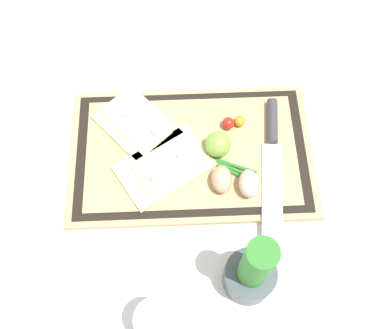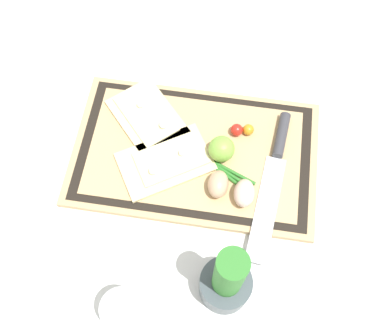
{
  "view_description": "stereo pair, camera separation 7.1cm",
  "coord_description": "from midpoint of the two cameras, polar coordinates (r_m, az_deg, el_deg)",
  "views": [
    {
      "loc": [
        0.01,
        0.41,
        0.84
      ],
      "look_at": [
        0.0,
        0.04,
        0.03
      ],
      "focal_mm": 42.0,
      "sensor_mm": 36.0,
      "label": 1
    },
    {
      "loc": [
        -0.06,
        0.41,
        0.84
      ],
      "look_at": [
        0.0,
        0.04,
        0.03
      ],
      "focal_mm": 42.0,
      "sensor_mm": 36.0,
      "label": 2
    }
  ],
  "objects": [
    {
      "name": "ground_plane",
      "position": [
        0.93,
        -2.26,
        1.03
      ],
      "size": [
        6.0,
        6.0,
        0.0
      ],
      "primitive_type": "plane",
      "color": "silver"
    },
    {
      "name": "herb_pot",
      "position": [
        0.78,
        4.97,
        -13.73
      ],
      "size": [
        0.09,
        0.09,
        0.21
      ],
      "color": "#3D474C",
      "rests_on": "ground_plane"
    },
    {
      "name": "cherry_tomato_yellow",
      "position": [
        0.94,
        3.9,
        5.34
      ],
      "size": [
        0.02,
        0.02,
        0.02
      ],
      "primitive_type": "sphere",
      "color": "orange",
      "rests_on": "cutting_board"
    },
    {
      "name": "pizza_slice_near",
      "position": [
        0.95,
        -8.87,
        4.61
      ],
      "size": [
        0.21,
        0.21,
        0.02
      ],
      "color": "beige",
      "rests_on": "cutting_board"
    },
    {
      "name": "egg_pink",
      "position": [
        0.87,
        4.91,
        -2.63
      ],
      "size": [
        0.04,
        0.06,
        0.04
      ],
      "primitive_type": "ellipsoid",
      "color": "beige",
      "rests_on": "cutting_board"
    },
    {
      "name": "cutting_board",
      "position": [
        0.92,
        -2.28,
        1.26
      ],
      "size": [
        0.5,
        0.3,
        0.02
      ],
      "color": "tan",
      "rests_on": "ground_plane"
    },
    {
      "name": "egg_brown",
      "position": [
        0.87,
        1.47,
        -2.08
      ],
      "size": [
        0.04,
        0.06,
        0.04
      ],
      "primitive_type": "ellipsoid",
      "color": "tan",
      "rests_on": "cutting_board"
    },
    {
      "name": "lime",
      "position": [
        0.89,
        1.07,
        2.42
      ],
      "size": [
        0.05,
        0.05,
        0.05
      ],
      "primitive_type": "sphere",
      "color": "#7FB742",
      "rests_on": "cutting_board"
    },
    {
      "name": "sauce_jar",
      "position": [
        0.8,
        -7.18,
        -19.54
      ],
      "size": [
        0.07,
        0.07,
        0.1
      ],
      "color": "silver",
      "rests_on": "ground_plane"
    },
    {
      "name": "knife",
      "position": [
        0.92,
        8.01,
        2.19
      ],
      "size": [
        0.07,
        0.32,
        0.02
      ],
      "color": "silver",
      "rests_on": "cutting_board"
    },
    {
      "name": "pizza_slice_far",
      "position": [
        0.9,
        -5.62,
        -0.32
      ],
      "size": [
        0.21,
        0.19,
        0.02
      ],
      "color": "beige",
      "rests_on": "cutting_board"
    },
    {
      "name": "cherry_tomato_red",
      "position": [
        0.93,
        2.46,
        5.09
      ],
      "size": [
        0.03,
        0.03,
        0.03
      ],
      "primitive_type": "sphere",
      "color": "red",
      "rests_on": "cutting_board"
    },
    {
      "name": "scallion_bunch",
      "position": [
        0.91,
        -2.76,
        1.63
      ],
      "size": [
        0.27,
        0.16,
        0.01
      ],
      "color": "#2D7528",
      "rests_on": "cutting_board"
    }
  ]
}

